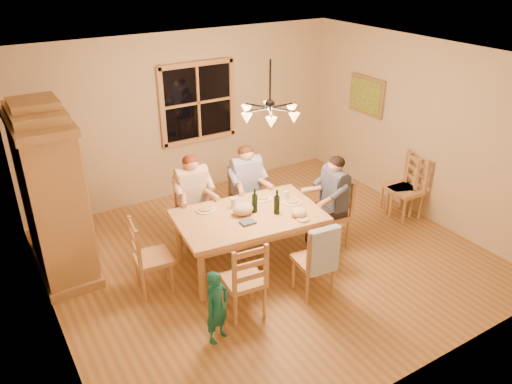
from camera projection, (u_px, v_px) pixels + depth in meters
floor at (268, 257)px, 6.87m from camera, size 5.50×5.50×0.00m
ceiling at (270, 59)px, 5.67m from camera, size 5.50×5.00×0.02m
wall_back at (187, 116)px, 8.18m from camera, size 5.50×0.02×2.70m
wall_left at (38, 225)px, 4.99m from camera, size 0.02×5.00×2.70m
wall_right at (421, 130)px, 7.56m from camera, size 0.02×5.00×2.70m
window at (198, 103)px, 8.16m from camera, size 1.30×0.06×1.30m
painting at (366, 96)px, 8.35m from camera, size 0.06×0.78×0.64m
chandelier at (270, 112)px, 5.95m from camera, size 0.77×0.68×0.71m
armoire at (53, 197)px, 6.19m from camera, size 0.66×1.40×2.30m
dining_table at (249, 221)px, 6.45m from camera, size 1.96×1.33×0.76m
chair_far_left at (195, 222)px, 7.14m from camera, size 0.48×0.47×0.99m
chair_far_right at (247, 210)px, 7.46m from camera, size 0.48×0.47×0.99m
chair_near_left at (244, 291)px, 5.73m from camera, size 0.48×0.47×0.99m
chair_near_right at (313, 271)px, 6.08m from camera, size 0.48×0.47×0.99m
chair_end_left at (154, 268)px, 6.12m from camera, size 0.47×0.48×0.99m
chair_end_right at (331, 224)px, 7.10m from camera, size 0.47×0.48×0.99m
adult_woman at (192, 188)px, 6.90m from camera, size 0.42×0.46×0.87m
adult_plaid_man at (246, 178)px, 7.22m from camera, size 0.42×0.46×0.87m
adult_slate_man at (334, 190)px, 6.86m from camera, size 0.46×0.42×0.87m
towel at (323, 251)px, 5.75m from camera, size 0.39×0.14×0.58m
wine_bottle_a at (255, 200)px, 6.40m from camera, size 0.08×0.08×0.33m
wine_bottle_b at (277, 202)px, 6.36m from camera, size 0.08×0.08×0.33m
plate_woman at (206, 210)px, 6.50m from camera, size 0.26×0.26×0.02m
plate_plaid at (262, 198)px, 6.79m from camera, size 0.26×0.26×0.02m
plate_slate at (292, 202)px, 6.70m from camera, size 0.26×0.26×0.02m
wine_glass_a at (233, 203)px, 6.53m from camera, size 0.06×0.06×0.14m
wine_glass_b at (286, 196)px, 6.72m from camera, size 0.06×0.06×0.14m
cap at (299, 212)px, 6.34m from camera, size 0.20×0.20×0.11m
napkin at (248, 222)px, 6.19m from camera, size 0.19×0.16×0.03m
cloth_bundle at (243, 209)px, 6.37m from camera, size 0.28×0.22×0.15m
child at (217, 307)px, 5.27m from camera, size 0.37×0.30×0.86m
chair_spare_front at (404, 199)px, 7.79m from camera, size 0.44×0.46×0.99m
chair_spare_back at (397, 195)px, 7.91m from camera, size 0.56×0.57×0.99m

